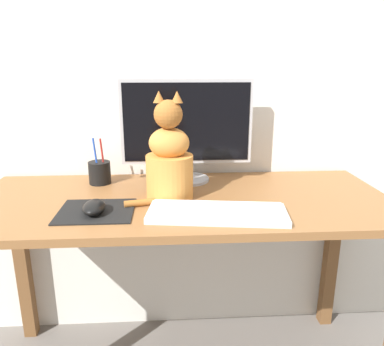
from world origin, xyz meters
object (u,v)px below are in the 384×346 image
at_px(keyboard, 217,213).
at_px(pen_cup, 100,172).
at_px(cat, 169,160).
at_px(monitor, 187,128).
at_px(computer_mouse_left, 94,207).

height_order(keyboard, pen_cup, pen_cup).
bearing_deg(cat, keyboard, -43.98).
bearing_deg(pen_cup, cat, -33.82).
bearing_deg(monitor, keyboard, -78.61).
bearing_deg(cat, monitor, 77.05).
distance_m(monitor, computer_mouse_left, 0.47).
bearing_deg(computer_mouse_left, monitor, 47.60).
relative_size(cat, pen_cup, 2.03).
height_order(monitor, pen_cup, monitor).
xyz_separation_m(monitor, cat, (-0.07, -0.19, -0.07)).
distance_m(computer_mouse_left, pen_cup, 0.31).
bearing_deg(computer_mouse_left, keyboard, -5.79).
bearing_deg(pen_cup, monitor, 2.68).
distance_m(cat, pen_cup, 0.32).
bearing_deg(keyboard, pen_cup, 146.94).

